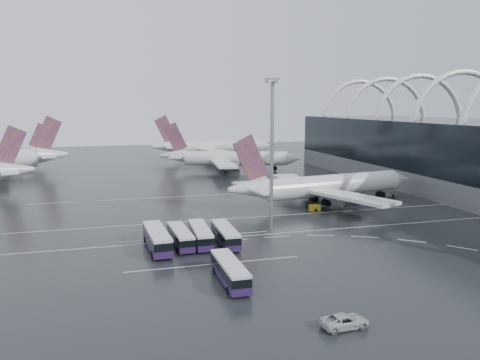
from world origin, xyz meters
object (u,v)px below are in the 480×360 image
object	(u,v)px
bus_row_near_d	(225,234)
floodlight_mast	(272,135)
bus_row_near_c	(200,234)
gse_cart_belly_b	(347,191)
bus_row_far_b	(230,271)
gse_cart_belly_d	(392,194)
bus_row_near_a	(157,238)
gse_cart_belly_c	(315,208)
airliner_main	(323,186)
jet_remote_far	(3,156)
airliner_gate_c	(212,148)
van_curve_a	(345,321)
gse_cart_belly_e	(314,194)
bus_row_near_b	(181,236)
airliner_gate_b	(228,159)

from	to	relation	value
bus_row_near_d	floodlight_mast	size ratio (longest dim) A/B	0.42
bus_row_near_c	floodlight_mast	size ratio (longest dim) A/B	0.42
gse_cart_belly_b	bus_row_near_c	bearing A→B (deg)	-143.26
bus_row_far_b	gse_cart_belly_d	size ratio (longest dim) A/B	4.93
bus_row_near_c	bus_row_near_d	bearing A→B (deg)	-103.09
bus_row_near_a	gse_cart_belly_c	distance (m)	43.79
airliner_main	jet_remote_far	xyz separation A→B (m)	(-92.44, 98.34, -0.02)
airliner_gate_c	van_curve_a	size ratio (longest dim) A/B	10.18
gse_cart_belly_c	gse_cart_belly_d	size ratio (longest dim) A/B	0.98
jet_remote_far	gse_cart_belly_e	bearing A→B (deg)	126.35
bus_row_near_b	bus_row_near_d	world-z (taller)	bus_row_near_d
airliner_gate_b	gse_cart_belly_e	distance (m)	55.50
airliner_main	van_curve_a	distance (m)	66.54
bus_row_far_b	floodlight_mast	size ratio (longest dim) A/B	0.41
airliner_main	gse_cart_belly_b	distance (m)	17.64
van_curve_a	jet_remote_far	bearing A→B (deg)	20.05
jet_remote_far	gse_cart_belly_d	bearing A→B (deg)	130.02
bus_row_near_a	bus_row_near_c	bearing A→B (deg)	-85.21
airliner_gate_c	bus_row_near_a	size ratio (longest dim) A/B	4.04
floodlight_mast	gse_cart_belly_c	size ratio (longest dim) A/B	12.23
airliner_gate_c	gse_cart_belly_e	world-z (taller)	airliner_gate_c
airliner_gate_c	bus_row_near_d	distance (m)	134.99
jet_remote_far	gse_cart_belly_b	distance (m)	136.55
gse_cart_belly_d	bus_row_far_b	bearing A→B (deg)	-139.90
bus_row_near_d	gse_cart_belly_c	bearing A→B (deg)	-51.99
van_curve_a	gse_cart_belly_d	size ratio (longest dim) A/B	2.23
van_curve_a	gse_cart_belly_c	size ratio (longest dim) A/B	2.29
airliner_gate_b	airliner_main	bearing A→B (deg)	-65.62
gse_cart_belly_e	airliner_gate_c	bearing A→B (deg)	94.97
jet_remote_far	bus_row_near_d	xyz separation A→B (m)	(60.80, -124.47, -2.84)
bus_row_near_b	airliner_gate_c	bearing A→B (deg)	-17.39
bus_row_far_b	gse_cart_belly_e	size ratio (longest dim) A/B	5.33
bus_row_far_b	gse_cart_belly_c	size ratio (longest dim) A/B	5.04
bus_row_far_b	floodlight_mast	distance (m)	34.95
jet_remote_far	bus_row_far_b	world-z (taller)	jet_remote_far
bus_row_near_a	floodlight_mast	size ratio (longest dim) A/B	0.47
gse_cart_belly_b	gse_cart_belly_c	distance (m)	24.86
bus_row_near_d	gse_cart_belly_c	distance (m)	33.49
bus_row_near_a	gse_cart_belly_c	size ratio (longest dim) A/B	5.77
gse_cart_belly_b	gse_cart_belly_e	bearing A→B (deg)	-175.69
airliner_main	van_curve_a	xyz separation A→B (m)	(-26.36, -60.98, -3.77)
gse_cart_belly_c	van_curve_a	bearing A→B (deg)	-111.22
jet_remote_far	bus_row_near_a	xyz separation A→B (m)	(48.63, -124.42, -2.64)
gse_cart_belly_d	gse_cart_belly_e	size ratio (longest dim) A/B	1.08
bus_row_near_a	bus_row_far_b	size ratio (longest dim) A/B	1.14
airliner_gate_b	gse_cart_belly_b	world-z (taller)	airliner_gate_b
bus_row_near_c	gse_cart_belly_c	world-z (taller)	bus_row_near_c
van_curve_a	floodlight_mast	xyz separation A→B (m)	(6.25, 43.00, 18.01)
bus_row_near_b	van_curve_a	distance (m)	38.25
bus_row_near_b	gse_cart_belly_c	world-z (taller)	bus_row_near_b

